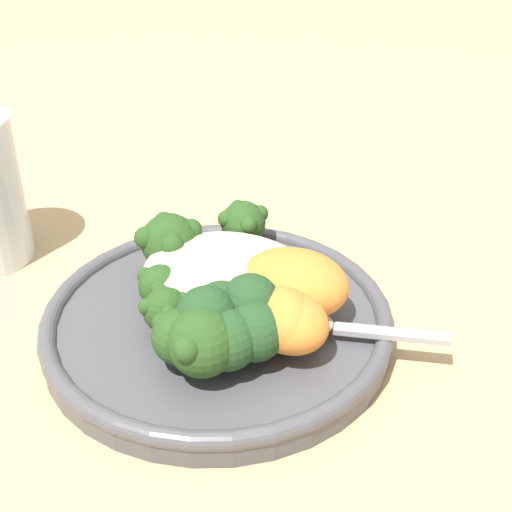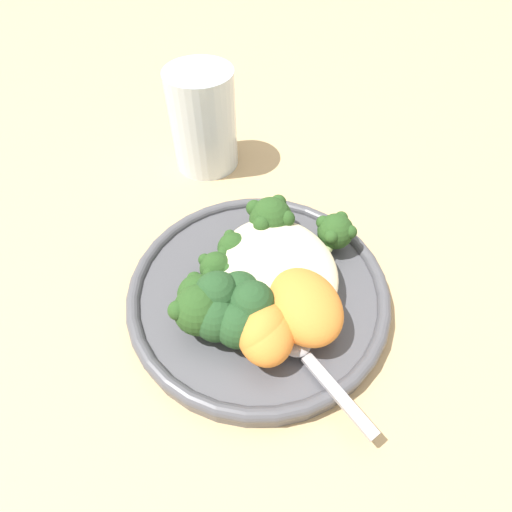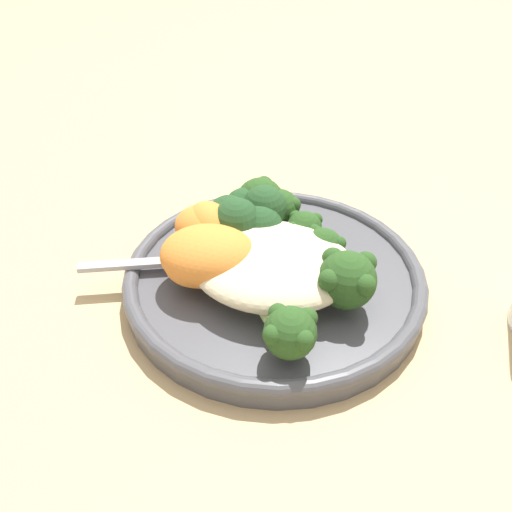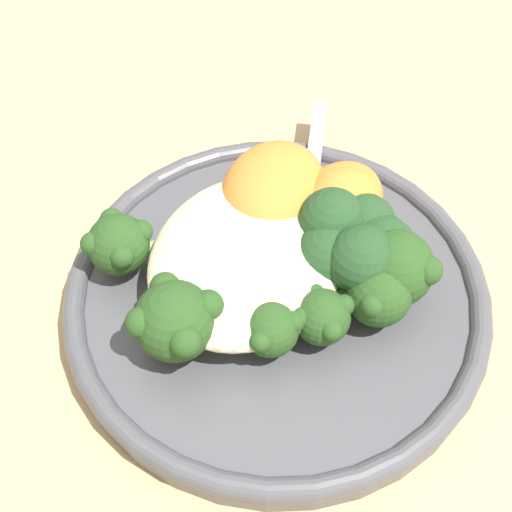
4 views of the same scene
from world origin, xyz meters
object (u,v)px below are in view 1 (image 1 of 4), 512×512
at_px(sweet_potato_chunk_1, 294,283).
at_px(sweet_potato_chunk_2, 285,320).
at_px(broccoli_stalk_4, 195,332).
at_px(broccoli_stalk_2, 189,292).
at_px(broccoli_stalk_1, 178,249).
at_px(kale_tuft, 232,320).
at_px(plate, 218,322).
at_px(broccoli_stalk_5, 210,336).
at_px(broccoli_stalk_3, 182,309).
at_px(broccoli_stalk_0, 244,236).
at_px(quinoa_mound, 230,275).
at_px(spoon, 321,324).
at_px(sweet_potato_chunk_3, 287,321).
at_px(sweet_potato_chunk_0, 297,288).

bearing_deg(sweet_potato_chunk_1, sweet_potato_chunk_2, -73.93).
relative_size(broccoli_stalk_4, sweet_potato_chunk_2, 2.00).
height_order(broccoli_stalk_2, sweet_potato_chunk_1, sweet_potato_chunk_1).
distance_m(broccoli_stalk_1, kale_tuft, 0.09).
height_order(plate, broccoli_stalk_5, broccoli_stalk_5).
xyz_separation_m(broccoli_stalk_2, broccoli_stalk_3, (0.01, -0.02, 0.00)).
height_order(broccoli_stalk_0, broccoli_stalk_5, broccoli_stalk_5).
bearing_deg(broccoli_stalk_2, quinoa_mound, -139.16).
xyz_separation_m(plate, broccoli_stalk_5, (0.02, -0.05, 0.03)).
bearing_deg(spoon, broccoli_stalk_2, 173.68).
bearing_deg(sweet_potato_chunk_3, broccoli_stalk_3, -168.93).
distance_m(broccoli_stalk_1, sweet_potato_chunk_3, 0.11).
height_order(broccoli_stalk_3, sweet_potato_chunk_0, sweet_potato_chunk_0).
xyz_separation_m(quinoa_mound, sweet_potato_chunk_0, (0.05, 0.00, 0.00)).
height_order(sweet_potato_chunk_0, kale_tuft, kale_tuft).
distance_m(plate, sweet_potato_chunk_1, 0.06).
bearing_deg(sweet_potato_chunk_0, sweet_potato_chunk_2, -77.34).
bearing_deg(kale_tuft, broccoli_stalk_1, 142.30).
bearing_deg(spoon, broccoli_stalk_5, -146.87).
distance_m(plate, sweet_potato_chunk_3, 0.06).
relative_size(broccoli_stalk_5, kale_tuft, 1.68).
height_order(sweet_potato_chunk_0, sweet_potato_chunk_1, sweet_potato_chunk_1).
relative_size(broccoli_stalk_0, broccoli_stalk_1, 0.98).
distance_m(kale_tuft, spoon, 0.06).
distance_m(broccoli_stalk_2, kale_tuft, 0.05).
distance_m(sweet_potato_chunk_0, kale_tuft, 0.06).
xyz_separation_m(quinoa_mound, broccoli_stalk_3, (-0.01, -0.04, -0.00)).
xyz_separation_m(plate, quinoa_mound, (-0.00, 0.02, 0.03)).
bearing_deg(broccoli_stalk_5, broccoli_stalk_1, -138.42).
distance_m(broccoli_stalk_0, sweet_potato_chunk_3, 0.11).
xyz_separation_m(sweet_potato_chunk_1, spoon, (0.02, -0.01, -0.02)).
relative_size(broccoli_stalk_1, broccoli_stalk_2, 1.19).
relative_size(quinoa_mound, sweet_potato_chunk_2, 2.61).
bearing_deg(broccoli_stalk_5, plate, -155.59).
bearing_deg(broccoli_stalk_1, broccoli_stalk_5, 151.13).
relative_size(sweet_potato_chunk_1, sweet_potato_chunk_3, 1.31).
bearing_deg(sweet_potato_chunk_3, sweet_potato_chunk_2, -126.31).
bearing_deg(sweet_potato_chunk_1, spoon, -26.47).
xyz_separation_m(quinoa_mound, broccoli_stalk_5, (0.02, -0.07, 0.00)).
bearing_deg(sweet_potato_chunk_2, spoon, 60.18).
xyz_separation_m(broccoli_stalk_4, sweet_potato_chunk_1, (0.03, 0.07, 0.01)).
bearing_deg(broccoli_stalk_2, sweet_potato_chunk_1, -170.62).
height_order(broccoli_stalk_5, sweet_potato_chunk_2, broccoli_stalk_5).
distance_m(plate, broccoli_stalk_5, 0.06).
bearing_deg(spoon, plate, 171.02).
bearing_deg(broccoli_stalk_1, plate, 167.85).
bearing_deg(broccoli_stalk_4, sweet_potato_chunk_2, 136.46).
bearing_deg(kale_tuft, sweet_potato_chunk_3, 33.03).
height_order(broccoli_stalk_2, sweet_potato_chunk_3, sweet_potato_chunk_3).
bearing_deg(kale_tuft, quinoa_mound, 120.30).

